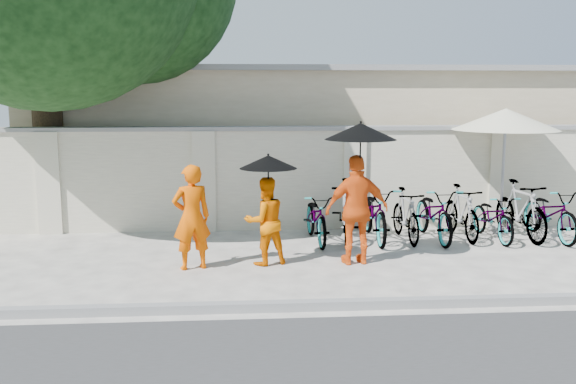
{
  "coord_description": "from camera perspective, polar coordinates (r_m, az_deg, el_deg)",
  "views": [
    {
      "loc": [
        -0.27,
        -9.57,
        2.82
      ],
      "look_at": [
        0.51,
        1.05,
        1.1
      ],
      "focal_mm": 40.0,
      "sensor_mm": 36.0,
      "label": 1
    }
  ],
  "objects": [
    {
      "name": "monk_right",
      "position": [
        10.39,
        6.16,
        -1.58
      ],
      "size": [
        1.09,
        0.57,
        1.78
      ],
      "primitive_type": "imported",
      "rotation": [
        0.0,
        0.0,
        3.28
      ],
      "color": "#EB5411",
      "rests_on": "ground"
    },
    {
      "name": "bike_3",
      "position": [
        12.15,
        10.42,
        -2.04
      ],
      "size": [
        0.52,
        1.65,
        0.98
      ],
      "primitive_type": "imported",
      "rotation": [
        0.0,
        0.0,
        0.04
      ],
      "color": "gray",
      "rests_on": "ground"
    },
    {
      "name": "bike_5",
      "position": [
        12.59,
        15.18,
        -1.75
      ],
      "size": [
        0.54,
        1.7,
        1.01
      ],
      "primitive_type": "imported",
      "rotation": [
        0.0,
        0.0,
        0.04
      ],
      "color": "gray",
      "rests_on": "ground"
    },
    {
      "name": "bike_8",
      "position": [
        13.09,
        22.31,
        -1.75
      ],
      "size": [
        0.78,
        1.92,
        0.99
      ],
      "primitive_type": "imported",
      "rotation": [
        0.0,
        0.0,
        0.07
      ],
      "color": "gray",
      "rests_on": "ground"
    },
    {
      "name": "monk_center",
      "position": [
        10.33,
        -2.04,
        -2.59
      ],
      "size": [
        0.83,
        0.74,
        1.43
      ],
      "primitive_type": "imported",
      "rotation": [
        0.0,
        0.0,
        3.48
      ],
      "color": "#E76A00",
      "rests_on": "ground"
    },
    {
      "name": "parasol_right",
      "position": [
        10.15,
        6.47,
        5.38
      ],
      "size": [
        1.14,
        1.14,
        1.28
      ],
      "color": "black",
      "rests_on": "ground"
    },
    {
      "name": "bike_0",
      "position": [
        11.88,
        2.57,
        -2.27
      ],
      "size": [
        0.74,
        1.81,
        0.93
      ],
      "primitive_type": "imported",
      "rotation": [
        0.0,
        0.0,
        0.07
      ],
      "color": "gray",
      "rests_on": "ground"
    },
    {
      "name": "ground",
      "position": [
        9.98,
        -2.52,
        -7.24
      ],
      "size": [
        80.0,
        80.0,
        0.0
      ],
      "primitive_type": "plane",
      "color": "beige"
    },
    {
      "name": "building_behind",
      "position": [
        16.77,
        3.58,
        4.98
      ],
      "size": [
        14.0,
        6.0,
        3.2
      ],
      "primitive_type": "cube",
      "color": "beige",
      "rests_on": "ground"
    },
    {
      "name": "bike_6",
      "position": [
        12.66,
        17.76,
        -2.13
      ],
      "size": [
        0.7,
        1.7,
        0.87
      ],
      "primitive_type": "imported",
      "rotation": [
        0.0,
        0.0,
        0.07
      ],
      "color": "gray",
      "rests_on": "ground"
    },
    {
      "name": "bike_1",
      "position": [
        12.05,
        5.13,
        -1.64
      ],
      "size": [
        0.78,
        1.94,
        1.13
      ],
      "primitive_type": "imported",
      "rotation": [
        0.0,
        0.0,
        -0.14
      ],
      "color": "gray",
      "rests_on": "ground"
    },
    {
      "name": "bike_7",
      "position": [
        12.91,
        19.97,
        -1.51
      ],
      "size": [
        0.72,
        1.88,
        1.1
      ],
      "primitive_type": "imported",
      "rotation": [
        0.0,
        0.0,
        0.11
      ],
      "color": "gray",
      "rests_on": "ground"
    },
    {
      "name": "bike_2",
      "position": [
        12.1,
        7.77,
        -1.87
      ],
      "size": [
        0.71,
        1.99,
        1.04
      ],
      "primitive_type": "imported",
      "rotation": [
        0.0,
        0.0,
        -0.01
      ],
      "color": "gray",
      "rests_on": "ground"
    },
    {
      "name": "monk_left",
      "position": [
        10.15,
        -8.57,
        -2.23
      ],
      "size": [
        0.7,
        0.57,
        1.66
      ],
      "primitive_type": "imported",
      "rotation": [
        0.0,
        0.0,
        3.46
      ],
      "color": "#EA5400",
      "rests_on": "ground"
    },
    {
      "name": "parasol_center",
      "position": [
        10.1,
        -1.77,
        2.69
      ],
      "size": [
        0.91,
        0.91,
        0.98
      ],
      "color": "black",
      "rests_on": "ground"
    },
    {
      "name": "bike_4",
      "position": [
        12.33,
        12.88,
        -1.87
      ],
      "size": [
        0.75,
        1.96,
        1.02
      ],
      "primitive_type": "imported",
      "rotation": [
        0.0,
        0.0,
        0.04
      ],
      "color": "gray",
      "rests_on": "ground"
    },
    {
      "name": "compound_wall",
      "position": [
        12.96,
        1.44,
        1.1
      ],
      "size": [
        20.0,
        0.3,
        2.0
      ],
      "primitive_type": "cube",
      "color": "beige",
      "rests_on": "ground"
    },
    {
      "name": "patio_umbrella",
      "position": [
        13.2,
        18.78,
        6.02
      ],
      "size": [
        2.55,
        2.55,
        2.44
      ],
      "rotation": [
        0.0,
        0.0,
        -0.29
      ],
      "color": "gray",
      "rests_on": "ground"
    },
    {
      "name": "kerb",
      "position": [
        8.35,
        -2.16,
        -10.14
      ],
      "size": [
        40.0,
        0.16,
        0.12
      ],
      "primitive_type": "cube",
      "color": "gray",
      "rests_on": "ground"
    }
  ]
}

